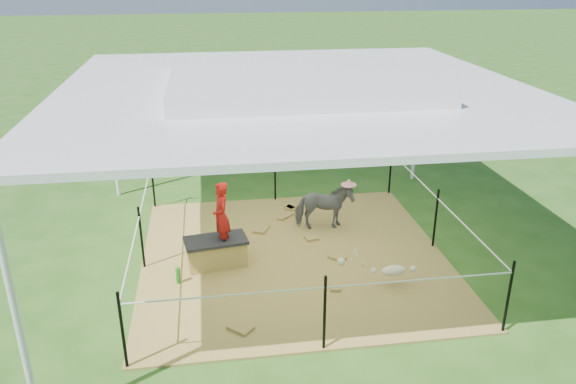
{
  "coord_description": "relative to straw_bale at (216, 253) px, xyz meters",
  "views": [
    {
      "loc": [
        -1.21,
        -7.54,
        4.23
      ],
      "look_at": [
        0.0,
        0.6,
        0.85
      ],
      "focal_mm": 35.0,
      "sensor_mm": 36.0,
      "label": 1
    }
  ],
  "objects": [
    {
      "name": "picnic_table_near",
      "position": [
        2.88,
        8.3,
        0.16
      ],
      "size": [
        1.86,
        1.38,
        0.76
      ],
      "primitive_type": "cube",
      "rotation": [
        0.0,
        0.0,
        0.04
      ],
      "color": "#50341B",
      "rests_on": "ground"
    },
    {
      "name": "pony",
      "position": [
        1.83,
        0.96,
        0.21
      ],
      "size": [
        0.96,
        0.46,
        0.8
      ],
      "primitive_type": "imported",
      "rotation": [
        0.0,
        0.0,
        1.54
      ],
      "color": "#545359",
      "rests_on": "hay_patch"
    },
    {
      "name": "straw_bale",
      "position": [
        0.0,
        0.0,
        0.0
      ],
      "size": [
        0.91,
        0.55,
        0.38
      ],
      "primitive_type": "cube",
      "rotation": [
        0.0,
        0.0,
        0.16
      ],
      "color": "olive",
      "rests_on": "hay_patch"
    },
    {
      "name": "canopy_tent",
      "position": [
        1.18,
        0.1,
        2.47
      ],
      "size": [
        6.3,
        6.3,
        2.9
      ],
      "color": "silver",
      "rests_on": "ground"
    },
    {
      "name": "rope_fence",
      "position": [
        1.18,
        0.1,
        0.42
      ],
      "size": [
        4.54,
        4.54,
        1.0
      ],
      "color": "black",
      "rests_on": "ground"
    },
    {
      "name": "ground",
      "position": [
        1.18,
        0.1,
        -0.22
      ],
      "size": [
        90.0,
        90.0,
        0.0
      ],
      "primitive_type": "plane",
      "color": "#2D5919",
      "rests_on": "ground"
    },
    {
      "name": "picnic_table_far",
      "position": [
        6.5,
        9.44,
        0.18
      ],
      "size": [
        2.3,
        2.05,
        0.79
      ],
      "primitive_type": "cube",
      "rotation": [
        0.0,
        0.0,
        -0.44
      ],
      "color": "#51331B",
      "rests_on": "ground"
    },
    {
      "name": "trash_barrel",
      "position": [
        4.72,
        5.91,
        0.2
      ],
      "size": [
        0.58,
        0.58,
        0.84
      ],
      "primitive_type": "cylinder",
      "rotation": [
        0.0,
        0.0,
        -0.08
      ],
      "color": "#1753AC",
      "rests_on": "ground"
    },
    {
      "name": "distant_person",
      "position": [
        3.45,
        7.37,
        0.42
      ],
      "size": [
        0.68,
        0.56,
        1.27
      ],
      "primitive_type": "imported",
      "rotation": [
        0.0,
        0.0,
        3.01
      ],
      "color": "#2D5AAC",
      "rests_on": "ground"
    },
    {
      "name": "woman",
      "position": [
        0.1,
        0.0,
        0.7
      ],
      "size": [
        0.3,
        0.41,
        1.02
      ],
      "primitive_type": "imported",
      "rotation": [
        0.0,
        0.0,
        -1.41
      ],
      "color": "red",
      "rests_on": "straw_bale"
    },
    {
      "name": "green_bottle",
      "position": [
        -0.55,
        -0.45,
        -0.07
      ],
      "size": [
        0.08,
        0.08,
        0.24
      ],
      "primitive_type": "cylinder",
      "rotation": [
        0.0,
        0.0,
        0.16
      ],
      "color": "#1B7D1C",
      "rests_on": "hay_patch"
    },
    {
      "name": "hay_patch",
      "position": [
        1.18,
        0.1,
        -0.2
      ],
      "size": [
        4.6,
        4.6,
        0.03
      ],
      "primitive_type": "cube",
      "color": "brown",
      "rests_on": "ground"
    },
    {
      "name": "foal",
      "position": [
        2.43,
        -0.94,
        0.07
      ],
      "size": [
        0.96,
        0.58,
        0.52
      ],
      "primitive_type": null,
      "rotation": [
        0.0,
        0.0,
        0.06
      ],
      "color": "beige",
      "rests_on": "hay_patch"
    },
    {
      "name": "dark_cloth",
      "position": [
        0.0,
        0.0,
        0.21
      ],
      "size": [
        0.97,
        0.61,
        0.05
      ],
      "primitive_type": "cube",
      "rotation": [
        0.0,
        0.0,
        0.16
      ],
      "color": "black",
      "rests_on": "straw_bale"
    },
    {
      "name": "pink_hat",
      "position": [
        1.83,
        0.96,
        0.67
      ],
      "size": [
        0.25,
        0.25,
        0.12
      ],
      "primitive_type": "cylinder",
      "color": "pink",
      "rests_on": "pony"
    }
  ]
}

